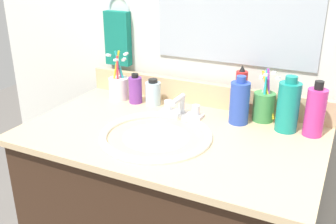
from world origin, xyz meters
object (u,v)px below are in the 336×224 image
object	(u,v)px
bottle_spray_red	(241,92)
bottle_soap_pink	(315,112)
faucet	(181,109)
bottle_shampoo_blue	(239,102)
bottle_cream_purple	(135,90)
cup_white_ceramic	(119,87)
bottle_mouthwash_teal	(288,106)
hand_towel	(118,38)
bottle_gel_clear	(153,93)
cup_green	(264,106)

from	to	relation	value
bottle_spray_red	bottle_soap_pink	size ratio (longest dim) A/B	1.01
faucet	bottle_shampoo_blue	size ratio (longest dim) A/B	0.95
bottle_cream_purple	cup_white_ceramic	distance (m)	0.08
bottle_mouthwash_teal	faucet	bearing A→B (deg)	-173.83
hand_towel	bottle_shampoo_blue	distance (m)	0.60
bottle_spray_red	bottle_shampoo_blue	bearing A→B (deg)	-76.05
hand_towel	bottle_mouthwash_teal	distance (m)	0.74
bottle_gel_clear	bottle_soap_pink	size ratio (longest dim) A/B	0.57
bottle_cream_purple	bottle_shampoo_blue	bearing A→B (deg)	-1.99
faucet	bottle_mouthwash_teal	xyz separation A→B (m)	(0.36, 0.04, 0.06)
bottle_spray_red	cup_green	distance (m)	0.10
bottle_gel_clear	bottle_soap_pink	bearing A→B (deg)	-1.40
bottle_mouthwash_teal	cup_green	bearing A→B (deg)	149.82
hand_towel	bottle_mouthwash_teal	xyz separation A→B (m)	(0.72, -0.12, -0.13)
faucet	bottle_soap_pink	size ratio (longest dim) A/B	0.88
cup_white_ceramic	hand_towel	bearing A→B (deg)	120.87
faucet	cup_white_ceramic	bearing A→B (deg)	170.01
bottle_spray_red	cup_green	bearing A→B (deg)	-14.73
bottle_gel_clear	cup_green	size ratio (longest dim) A/B	0.55
hand_towel	faucet	distance (m)	0.44
faucet	bottle_cream_purple	xyz separation A→B (m)	(-0.22, 0.05, 0.03)
cup_green	bottle_shampoo_blue	bearing A→B (deg)	-139.82
faucet	bottle_spray_red	xyz separation A→B (m)	(0.18, 0.11, 0.06)
bottle_mouthwash_teal	bottle_spray_red	bearing A→B (deg)	157.28
hand_towel	bottle_cream_purple	xyz separation A→B (m)	(0.14, -0.11, -0.17)
bottle_shampoo_blue	bottle_soap_pink	size ratio (longest dim) A/B	0.93
bottle_gel_clear	cup_green	bearing A→B (deg)	4.85
bottle_mouthwash_teal	cup_white_ceramic	world-z (taller)	cup_white_ceramic
bottle_cream_purple	bottle_soap_pink	distance (m)	0.66
hand_towel	cup_white_ceramic	world-z (taller)	hand_towel
hand_towel	cup_white_ceramic	xyz separation A→B (m)	(0.06, -0.11, -0.17)
faucet	bottle_gel_clear	distance (m)	0.15
bottle_gel_clear	cup_white_ceramic	distance (m)	0.15
bottle_gel_clear	bottle_spray_red	bearing A→B (deg)	10.36
bottle_mouthwash_teal	cup_green	distance (m)	0.11
cup_green	hand_towel	bearing A→B (deg)	173.89
faucet	cup_green	world-z (taller)	cup_green
hand_towel	bottle_spray_red	xyz separation A→B (m)	(0.54, -0.04, -0.14)
hand_towel	bottle_soap_pink	size ratio (longest dim) A/B	1.21
hand_towel	bottle_gel_clear	size ratio (longest dim) A/B	2.13
bottle_shampoo_blue	bottle_cream_purple	bearing A→B (deg)	178.01
bottle_gel_clear	bottle_mouthwash_teal	bearing A→B (deg)	-1.77
hand_towel	bottle_shampoo_blue	bearing A→B (deg)	-12.77
hand_towel	bottle_gel_clear	world-z (taller)	hand_towel
bottle_spray_red	cup_white_ceramic	bearing A→B (deg)	-172.65
bottle_mouthwash_teal	cup_white_ceramic	xyz separation A→B (m)	(-0.66, 0.01, -0.04)
hand_towel	bottle_spray_red	bearing A→B (deg)	-4.62
faucet	bottle_mouthwash_teal	size ratio (longest dim) A/B	0.86
bottle_cream_purple	bottle_mouthwash_teal	size ratio (longest dim) A/B	0.63
bottle_gel_clear	cup_green	world-z (taller)	cup_green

